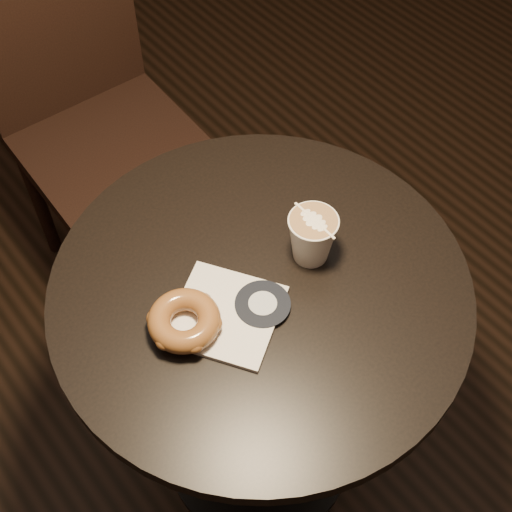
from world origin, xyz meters
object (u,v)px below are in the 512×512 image
Objects in this scene: cafe_table at (260,344)px; doughnut at (184,321)px; latte_cup at (312,238)px; pastry_bag at (226,314)px; chair at (83,90)px.

cafe_table is 0.27m from doughnut.
latte_cup reaches higher than doughnut.
doughnut is (-0.06, 0.02, 0.02)m from pastry_bag.
latte_cup reaches higher than pastry_bag.
pastry_bag is at bearing -100.33° from chair.
cafe_table is 6.56× the size of doughnut.
cafe_table is at bearing -3.33° from doughnut.
chair reaches higher than doughnut.
pastry_bag is at bearing -17.43° from doughnut.
pastry_bag is at bearing -171.63° from cafe_table.
cafe_table is at bearing 176.96° from latte_cup.
doughnut is 0.25m from latte_cup.
chair is at bearing 72.93° from doughnut.
cafe_table is 4.66× the size of pastry_bag.
doughnut is at bearing 130.16° from pastry_bag.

